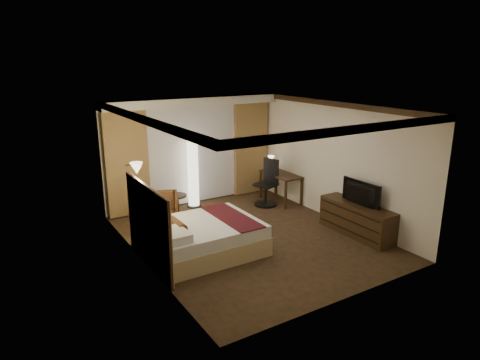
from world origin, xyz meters
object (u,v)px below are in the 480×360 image
dresser (357,219)px  television (358,192)px  armchair (160,208)px  side_table (177,205)px  office_chair (266,183)px  floor_lamp (193,174)px  bed (203,238)px  desk (281,187)px

dresser → television: bearing=180.0°
armchair → side_table: size_ratio=1.51×
side_table → television: size_ratio=0.53×
office_chair → television: size_ratio=1.20×
floor_lamp → bed: bearing=-111.9°
side_table → television: (2.75, -3.00, 0.69)m
armchair → desk: bearing=19.9°
armchair → side_table: (0.53, 0.31, -0.13)m
armchair → office_chair: (2.75, -0.15, 0.19)m
television → bed: bearing=72.8°
dresser → desk: bearing=91.1°
bed → office_chair: (2.59, 1.63, 0.28)m
floor_lamp → dresser: size_ratio=0.98×
side_table → desk: 2.76m
floor_lamp → television: floor_lamp is taller
office_chair → floor_lamp: bearing=131.8°
side_table → office_chair: office_chair is taller
armchair → dresser: (3.30, -2.69, -0.06)m
desk → television: size_ratio=1.21×
bed → office_chair: office_chair is taller
side_table → television: bearing=-47.6°
desk → television: 2.66m
desk → dresser: desk is taller
office_chair → dresser: office_chair is taller
armchair → floor_lamp: floor_lamp is taller
armchair → desk: size_ratio=0.66×
bed → office_chair: size_ratio=1.77×
side_table → office_chair: 2.29m
desk → office_chair: (-0.50, -0.05, 0.21)m
office_chair → television: office_chair is taller
dresser → television: (-0.03, 0.00, 0.62)m
desk → dresser: (0.05, -2.59, -0.04)m
armchair → side_table: bearing=52.4°
armchair → office_chair: 2.76m
floor_lamp → television: size_ratio=1.73×
side_table → dresser: 4.09m
bed → side_table: 2.13m
armchair → floor_lamp: (1.17, 0.73, 0.45)m
side_table → floor_lamp: bearing=32.9°
bed → armchair: armchair is taller
floor_lamp → desk: size_ratio=1.42×
bed → side_table: bed is taller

